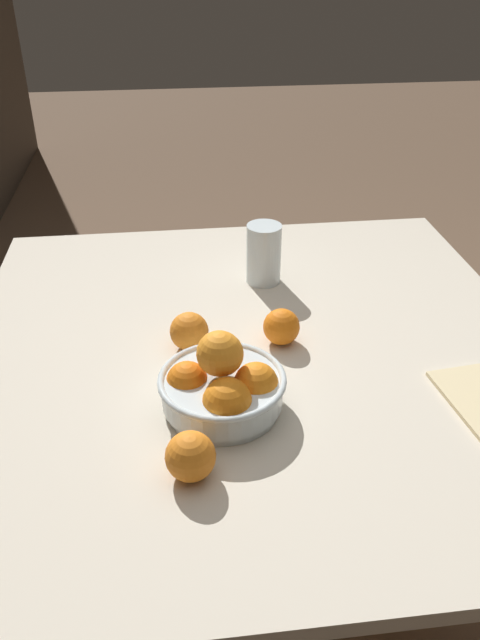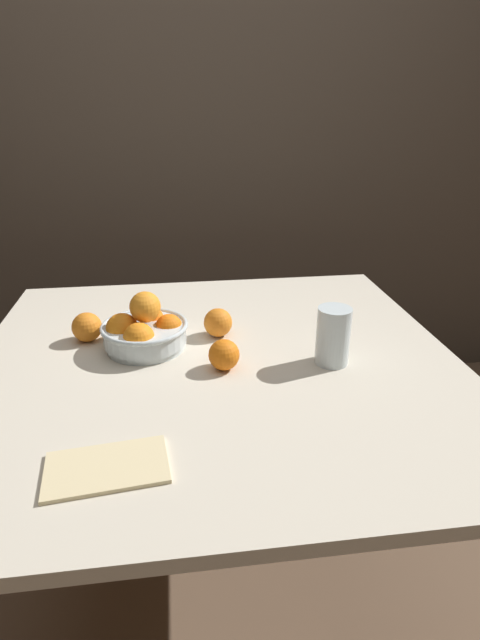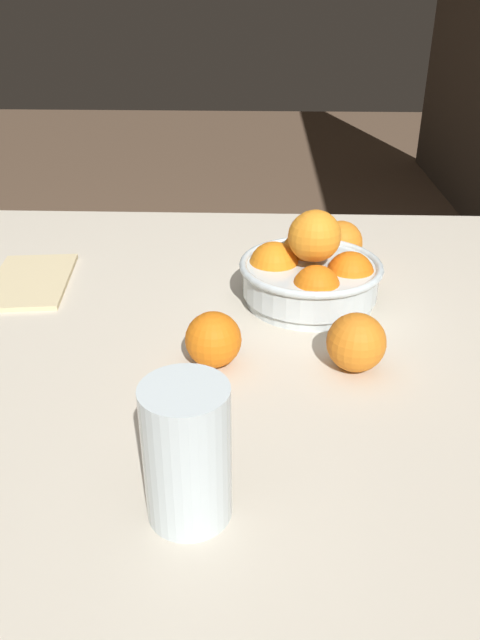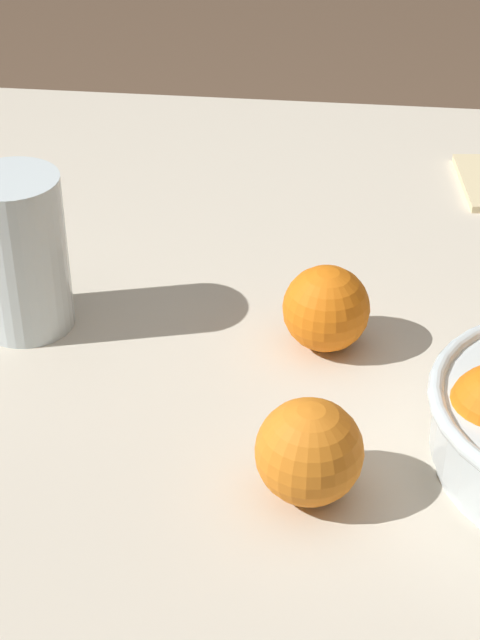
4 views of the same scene
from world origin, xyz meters
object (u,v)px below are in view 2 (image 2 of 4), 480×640
orange_loose_front (218,323)px  orange_loose_near_bowl (224,355)px  fruit_bowl (144,329)px  juice_glass (333,338)px  orange_loose_aside (87,327)px

orange_loose_front → orange_loose_near_bowl: bearing=-91.0°
fruit_bowl → orange_loose_front: fruit_bowl is taller
juice_glass → orange_loose_near_bowl: 0.26m
fruit_bowl → orange_loose_near_bowl: bearing=-35.9°
orange_loose_near_bowl → orange_loose_front: orange_loose_front is taller
juice_glass → orange_loose_near_bowl: size_ratio=1.92×
juice_glass → orange_loose_front: bearing=144.0°
juice_glass → orange_loose_aside: 0.64m
orange_loose_near_bowl → juice_glass: bearing=-0.8°
orange_loose_front → fruit_bowl: bearing=-166.1°
juice_glass → orange_loose_aside: size_ratio=1.82×
juice_glass → orange_loose_front: size_ratio=1.84×
orange_loose_near_bowl → orange_loose_aside: size_ratio=0.95×
orange_loose_near_bowl → orange_loose_front: (0.00, 0.19, 0.00)m
fruit_bowl → juice_glass: size_ratio=1.56×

